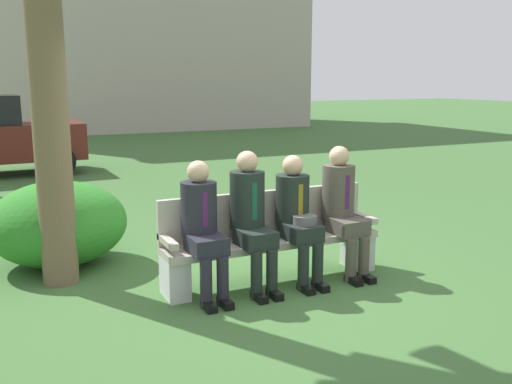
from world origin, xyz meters
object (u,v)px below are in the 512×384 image
seated_man_centerleft (251,213)px  shrub_near_bench (58,224)px  park_bench (270,238)px  seated_man_leftmost (202,222)px  seated_man_rightmost (342,204)px  building_backdrop (132,6)px  seated_man_centerright (297,212)px

seated_man_centerleft → shrub_near_bench: bearing=136.1°
seated_man_centerleft → park_bench: bearing=24.5°
seated_man_leftmost → seated_man_rightmost: 1.55m
park_bench → seated_man_leftmost: (-0.77, -0.13, 0.28)m
park_bench → seated_man_leftmost: seated_man_leftmost is taller
seated_man_centerleft → shrub_near_bench: (-1.61, 1.55, -0.29)m
park_bench → seated_man_rightmost: size_ratio=1.69×
seated_man_centerleft → building_backdrop: size_ratio=0.10×
seated_man_leftmost → shrub_near_bench: (-1.11, 1.55, -0.25)m
seated_man_rightmost → park_bench: bearing=170.8°
seated_man_centerright → shrub_near_bench: 2.64m
seated_man_centerleft → seated_man_rightmost: size_ratio=1.00×
seated_man_rightmost → seated_man_centerright: bearing=-178.7°
seated_man_centerright → building_backdrop: building_backdrop is taller
park_bench → seated_man_centerright: 0.38m
park_bench → seated_man_centerleft: seated_man_centerleft is taller
seated_man_centerright → seated_man_leftmost: bearing=179.6°
park_bench → seated_man_centerleft: bearing=-155.5°
building_backdrop → shrub_near_bench: bearing=-106.3°
seated_man_centerright → seated_man_rightmost: 0.55m
seated_man_leftmost → seated_man_centerleft: seated_man_centerleft is taller
park_bench → building_backdrop: building_backdrop is taller
seated_man_leftmost → park_bench: bearing=9.6°
seated_man_centerleft → seated_man_centerright: seated_man_centerleft is taller
park_bench → seated_man_rightmost: 0.84m
park_bench → seated_man_rightmost: bearing=-9.2°
park_bench → seated_man_centerleft: (-0.27, -0.12, 0.31)m
seated_man_centerright → shrub_near_bench: (-2.11, 1.56, -0.25)m
park_bench → shrub_near_bench: (-1.88, 1.42, 0.03)m
seated_man_centerleft → building_backdrop: 20.76m
seated_man_leftmost → seated_man_rightmost: seated_man_rightmost is taller
building_backdrop → seated_man_leftmost: bearing=-102.1°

